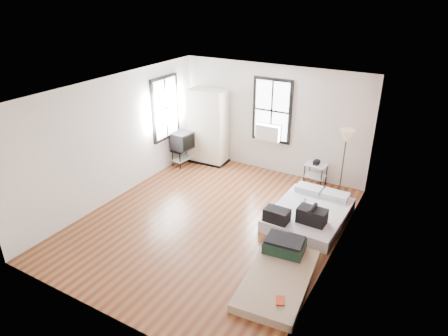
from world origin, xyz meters
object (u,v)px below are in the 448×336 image
Objects in this scene: floor_lamp at (346,139)px; side_table at (316,169)px; tv_stand at (183,142)px; wardrobe at (208,127)px; mattress_bare at (280,271)px; mattress_main at (309,213)px.

side_table is at bearing 173.75° from floor_lamp.
side_table is 0.72× the size of tv_stand.
wardrobe is at bearing 52.18° from tv_stand.
floor_lamp is at bearing -6.25° from side_table.
mattress_bare is 5.15m from tv_stand.
mattress_main is at bearing -76.17° from side_table.
side_table is at bearing 93.18° from mattress_bare.
wardrobe is at bearing 129.77° from mattress_bare.
wardrobe reaches higher than mattress_main.
floor_lamp is 4.28m from tv_stand.
mattress_main is 0.99× the size of mattress_bare.
tv_stand is at bearing -170.64° from side_table.
tv_stand is at bearing -136.94° from wardrobe.
mattress_bare is at bearing -91.08° from floor_lamp.
wardrobe is at bearing 180.00° from floor_lamp.
wardrobe is 1.29× the size of floor_lamp.
mattress_main is 4.13m from tv_stand.
mattress_main is 2.99× the size of side_table.
mattress_bare is 1.26× the size of floor_lamp.
tv_stand is at bearing -172.99° from floor_lamp.
mattress_bare is 2.17× the size of tv_stand.
side_table is (-0.57, 3.62, 0.32)m from mattress_bare.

